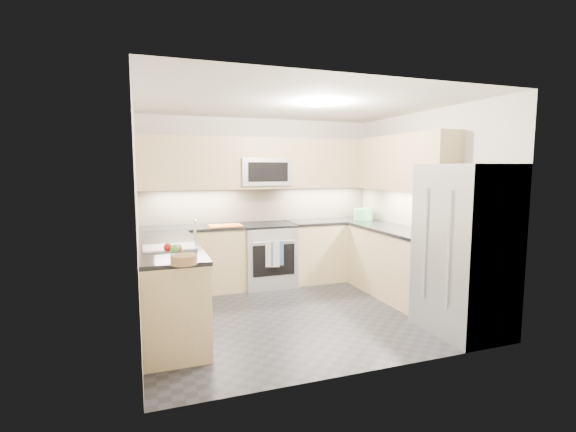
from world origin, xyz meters
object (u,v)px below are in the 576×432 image
at_px(gas_range, 267,255).
at_px(refrigerator, 465,250).
at_px(microwave, 264,172).
at_px(utensil_bowl, 363,214).
at_px(cutting_board, 225,226).
at_px(fruit_basket, 184,260).

height_order(gas_range, refrigerator, refrigerator).
distance_m(microwave, utensil_bowl, 1.72).
distance_m(utensil_bowl, cutting_board, 2.21).
xyz_separation_m(microwave, refrigerator, (1.45, -2.55, -0.80)).
relative_size(microwave, cutting_board, 1.66).
height_order(refrigerator, utensil_bowl, refrigerator).
bearing_deg(utensil_bowl, microwave, 171.73).
bearing_deg(gas_range, fruit_basket, -122.04).
distance_m(gas_range, microwave, 1.25).
distance_m(refrigerator, fruit_basket, 2.89).
xyz_separation_m(microwave, utensil_bowl, (1.57, -0.23, -0.67)).
height_order(microwave, fruit_basket, microwave).
distance_m(gas_range, cutting_board, 0.82).
relative_size(microwave, fruit_basket, 3.41).
bearing_deg(microwave, utensil_bowl, -8.27).
xyz_separation_m(microwave, cutting_board, (-0.64, -0.22, -0.75)).
bearing_deg(microwave, refrigerator, -60.38).
distance_m(refrigerator, cutting_board, 3.13).
xyz_separation_m(gas_range, cutting_board, (-0.64, -0.10, 0.49)).
height_order(utensil_bowl, fruit_basket, utensil_bowl).
bearing_deg(cutting_board, microwave, 19.28).
relative_size(microwave, refrigerator, 0.42).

